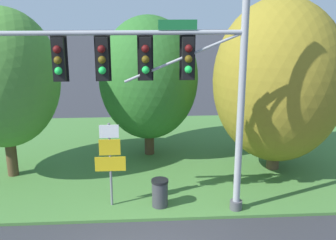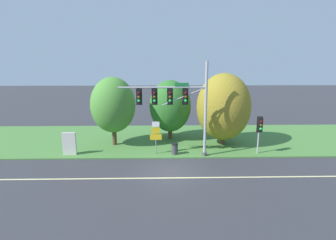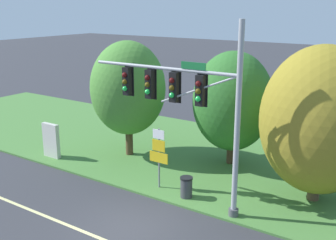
{
  "view_description": "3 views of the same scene",
  "coord_description": "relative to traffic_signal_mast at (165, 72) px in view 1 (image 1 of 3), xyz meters",
  "views": [
    {
      "loc": [
        0.1,
        -9.15,
        6.72
      ],
      "look_at": [
        0.97,
        4.17,
        2.78
      ],
      "focal_mm": 45.0,
      "sensor_mm": 36.0,
      "label": 1
    },
    {
      "loc": [
        -0.41,
        -17.63,
        7.46
      ],
      "look_at": [
        0.1,
        4.14,
        2.87
      ],
      "focal_mm": 28.0,
      "sensor_mm": 36.0,
      "label": 2
    },
    {
      "loc": [
        9.44,
        -11.1,
        8.26
      ],
      "look_at": [
        -1.1,
        4.46,
        3.07
      ],
      "focal_mm": 45.0,
      "sensor_mm": 36.0,
      "label": 3
    }
  ],
  "objects": [
    {
      "name": "tree_left_of_mast",
      "position": [
        -0.39,
        5.21,
        -1.16
      ],
      "size": [
        4.12,
        4.12,
        5.93
      ],
      "color": "#4C3823",
      "rests_on": "grass_verge"
    },
    {
      "name": "tree_behind_signpost",
      "position": [
        4.49,
        3.28,
        -0.96
      ],
      "size": [
        4.97,
        4.97,
        6.65
      ],
      "color": "brown",
      "rests_on": "grass_verge"
    },
    {
      "name": "grass_verge",
      "position": [
        -0.8,
        5.32,
        -4.55
      ],
      "size": [
        48.0,
        11.5,
        0.1
      ],
      "primitive_type": "cube",
      "color": "#477A38",
      "rests_on": "ground"
    },
    {
      "name": "traffic_signal_mast",
      "position": [
        0.0,
        0.0,
        0.0
      ],
      "size": [
        7.13,
        0.49,
        7.66
      ],
      "color": "#9EA0A5",
      "rests_on": "grass_verge"
    },
    {
      "name": "tree_nearest_road",
      "position": [
        -5.68,
        3.25,
        -0.74
      ],
      "size": [
        4.08,
        4.08,
        6.33
      ],
      "color": "#4C3823",
      "rests_on": "grass_verge"
    },
    {
      "name": "trash_bin",
      "position": [
        -0.16,
        0.38,
        -4.03
      ],
      "size": [
        0.56,
        0.56,
        0.93
      ],
      "color": "#38383D",
      "rests_on": "grass_verge"
    },
    {
      "name": "route_sign_post",
      "position": [
        -1.73,
        0.54,
        -2.77
      ],
      "size": [
        0.98,
        0.08,
        2.82
      ],
      "color": "slate",
      "rests_on": "grass_verge"
    }
  ]
}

